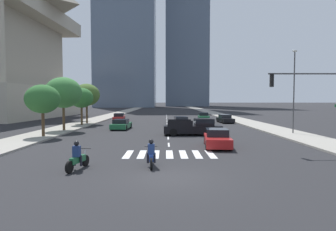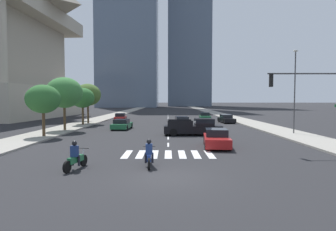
{
  "view_description": "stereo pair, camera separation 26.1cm",
  "coord_description": "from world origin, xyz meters",
  "px_view_note": "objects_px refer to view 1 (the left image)",
  "views": [
    {
      "loc": [
        -0.28,
        -12.88,
        3.53
      ],
      "look_at": [
        0.0,
        15.64,
        2.0
      ],
      "focal_mm": 30.6,
      "sensor_mm": 36.0,
      "label": 1
    },
    {
      "loc": [
        -0.02,
        -12.88,
        3.53
      ],
      "look_at": [
        0.0,
        15.64,
        2.0
      ],
      "focal_mm": 30.6,
      "sensor_mm": 36.0,
      "label": 2
    }
  ],
  "objects_px": {
    "sedan_green_3": "(204,117)",
    "traffic_signal_near": "(312,93)",
    "street_lamp_east": "(294,86)",
    "street_tree_second": "(63,93)",
    "sedan_red_5": "(119,117)",
    "sedan_white_4": "(181,122)",
    "sedan_black_0": "(225,119)",
    "motorcycle_trailing": "(151,156)",
    "street_tree_nearest": "(43,99)",
    "street_tree_third": "(81,98)",
    "sedan_green_1": "(121,125)",
    "motorcycle_lead": "(78,158)",
    "sedan_red_2": "(217,139)",
    "pickup_truck": "(195,127)",
    "street_tree_fourth": "(87,95)"
  },
  "relations": [
    {
      "from": "sedan_red_5",
      "to": "traffic_signal_near",
      "type": "bearing_deg",
      "value": -152.71
    },
    {
      "from": "sedan_red_2",
      "to": "street_tree_fourth",
      "type": "height_order",
      "value": "street_tree_fourth"
    },
    {
      "from": "sedan_green_1",
      "to": "traffic_signal_near",
      "type": "bearing_deg",
      "value": -130.87
    },
    {
      "from": "sedan_red_2",
      "to": "motorcycle_trailing",
      "type": "bearing_deg",
      "value": -30.52
    },
    {
      "from": "sedan_black_0",
      "to": "street_tree_third",
      "type": "distance_m",
      "value": 21.7
    },
    {
      "from": "sedan_white_4",
      "to": "sedan_red_5",
      "type": "bearing_deg",
      "value": -139.09
    },
    {
      "from": "sedan_green_3",
      "to": "motorcycle_lead",
      "type": "bearing_deg",
      "value": -14.61
    },
    {
      "from": "traffic_signal_near",
      "to": "street_tree_nearest",
      "type": "height_order",
      "value": "traffic_signal_near"
    },
    {
      "from": "sedan_black_0",
      "to": "street_tree_fourth",
      "type": "height_order",
      "value": "street_tree_fourth"
    },
    {
      "from": "street_tree_fourth",
      "to": "street_tree_third",
      "type": "bearing_deg",
      "value": -90.0
    },
    {
      "from": "street_lamp_east",
      "to": "street_tree_nearest",
      "type": "height_order",
      "value": "street_lamp_east"
    },
    {
      "from": "sedan_red_5",
      "to": "street_tree_second",
      "type": "bearing_deg",
      "value": 162.8
    },
    {
      "from": "pickup_truck",
      "to": "sedan_white_4",
      "type": "distance_m",
      "value": 10.35
    },
    {
      "from": "street_tree_second",
      "to": "motorcycle_trailing",
      "type": "bearing_deg",
      "value": -58.32
    },
    {
      "from": "pickup_truck",
      "to": "sedan_red_5",
      "type": "bearing_deg",
      "value": 118.79
    },
    {
      "from": "sedan_green_3",
      "to": "street_tree_third",
      "type": "bearing_deg",
      "value": -56.13
    },
    {
      "from": "motorcycle_trailing",
      "to": "street_tree_second",
      "type": "xyz_separation_m",
      "value": [
        -10.78,
        17.46,
        3.79
      ]
    },
    {
      "from": "street_tree_second",
      "to": "sedan_green_3",
      "type": "bearing_deg",
      "value": 44.6
    },
    {
      "from": "motorcycle_lead",
      "to": "street_tree_nearest",
      "type": "bearing_deg",
      "value": 42.77
    },
    {
      "from": "sedan_black_0",
      "to": "sedan_red_5",
      "type": "xyz_separation_m",
      "value": [
        -17.22,
        4.2,
        0.01
      ]
    },
    {
      "from": "motorcycle_lead",
      "to": "sedan_white_4",
      "type": "relative_size",
      "value": 0.43
    },
    {
      "from": "motorcycle_lead",
      "to": "sedan_red_2",
      "type": "xyz_separation_m",
      "value": [
        8.38,
        7.05,
        0.04
      ]
    },
    {
      "from": "pickup_truck",
      "to": "sedan_red_5",
      "type": "xyz_separation_m",
      "value": [
        -10.91,
        19.79,
        -0.22
      ]
    },
    {
      "from": "sedan_black_0",
      "to": "street_lamp_east",
      "type": "height_order",
      "value": "street_lamp_east"
    },
    {
      "from": "motorcycle_trailing",
      "to": "sedan_white_4",
      "type": "xyz_separation_m",
      "value": [
        2.92,
        24.1,
        -0.01
      ]
    },
    {
      "from": "motorcycle_lead",
      "to": "sedan_red_2",
      "type": "height_order",
      "value": "motorcycle_lead"
    },
    {
      "from": "street_tree_second",
      "to": "street_tree_third",
      "type": "height_order",
      "value": "street_tree_second"
    },
    {
      "from": "sedan_red_5",
      "to": "street_tree_nearest",
      "type": "relative_size",
      "value": 1.0
    },
    {
      "from": "sedan_green_1",
      "to": "street_lamp_east",
      "type": "distance_m",
      "value": 19.83
    },
    {
      "from": "motorcycle_lead",
      "to": "street_tree_third",
      "type": "xyz_separation_m",
      "value": [
        -7.07,
        25.07,
        3.25
      ]
    },
    {
      "from": "sedan_black_0",
      "to": "sedan_green_3",
      "type": "distance_m",
      "value": 6.66
    },
    {
      "from": "sedan_green_3",
      "to": "traffic_signal_near",
      "type": "height_order",
      "value": "traffic_signal_near"
    },
    {
      "from": "sedan_green_1",
      "to": "sedan_green_3",
      "type": "bearing_deg",
      "value": -33.88
    },
    {
      "from": "sedan_green_3",
      "to": "street_lamp_east",
      "type": "relative_size",
      "value": 0.51
    },
    {
      "from": "sedan_green_1",
      "to": "traffic_signal_near",
      "type": "distance_m",
      "value": 21.88
    },
    {
      "from": "pickup_truck",
      "to": "street_tree_nearest",
      "type": "relative_size",
      "value": 1.2
    },
    {
      "from": "street_tree_nearest",
      "to": "street_tree_third",
      "type": "bearing_deg",
      "value": 90.0
    },
    {
      "from": "pickup_truck",
      "to": "sedan_white_4",
      "type": "bearing_deg",
      "value": 94.79
    },
    {
      "from": "street_lamp_east",
      "to": "street_tree_second",
      "type": "xyz_separation_m",
      "value": [
        -24.71,
        3.29,
        -0.62
      ]
    },
    {
      "from": "sedan_green_1",
      "to": "traffic_signal_near",
      "type": "height_order",
      "value": "traffic_signal_near"
    },
    {
      "from": "sedan_green_1",
      "to": "street_tree_third",
      "type": "height_order",
      "value": "street_tree_third"
    },
    {
      "from": "motorcycle_trailing",
      "to": "sedan_green_3",
      "type": "relative_size",
      "value": 0.47
    },
    {
      "from": "pickup_truck",
      "to": "street_tree_third",
      "type": "distance_m",
      "value": 18.3
    },
    {
      "from": "pickup_truck",
      "to": "traffic_signal_near",
      "type": "bearing_deg",
      "value": -52.91
    },
    {
      "from": "sedan_green_3",
      "to": "sedan_white_4",
      "type": "distance_m",
      "value": 12.33
    },
    {
      "from": "sedan_white_4",
      "to": "street_tree_nearest",
      "type": "xyz_separation_m",
      "value": [
        -13.7,
        -12.15,
        3.05
      ]
    },
    {
      "from": "motorcycle_lead",
      "to": "street_tree_second",
      "type": "height_order",
      "value": "street_tree_second"
    },
    {
      "from": "motorcycle_lead",
      "to": "sedan_green_3",
      "type": "bearing_deg",
      "value": -3.86
    },
    {
      "from": "street_tree_second",
      "to": "traffic_signal_near",
      "type": "bearing_deg",
      "value": -30.91
    },
    {
      "from": "pickup_truck",
      "to": "sedan_green_3",
      "type": "relative_size",
      "value": 1.34
    }
  ]
}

